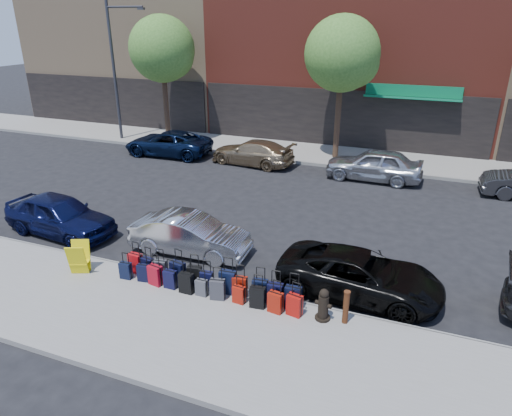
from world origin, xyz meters
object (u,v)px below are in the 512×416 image
at_px(tree_center, 345,56).
at_px(car_near_1, 190,235).
at_px(suitcase_front_5, 207,281).
at_px(car_far_1, 252,152).
at_px(car_far_2, 374,164).
at_px(display_rack, 79,258).
at_px(car_near_2, 360,275).
at_px(bollard, 346,307).
at_px(tree_left, 164,51).
at_px(streetlight, 116,64).
at_px(fire_hydrant, 323,305).
at_px(car_near_0, 60,215).
at_px(car_far_0, 168,143).

distance_m(tree_center, car_near_1, 13.41).
distance_m(suitcase_front_5, car_far_1, 12.34).
height_order(tree_center, car_far_2, tree_center).
height_order(tree_center, display_rack, tree_center).
bearing_deg(car_near_1, car_near_2, -97.30).
bearing_deg(display_rack, bollard, -18.89).
relative_size(tree_left, streetlight, 0.91).
xyz_separation_m(bollard, car_near_1, (-5.52, 2.11, 0.03)).
relative_size(fire_hydrant, display_rack, 0.91).
relative_size(tree_left, car_near_1, 1.84).
relative_size(bollard, car_near_2, 0.20).
relative_size(car_near_0, car_near_2, 0.94).
relative_size(suitcase_front_5, car_far_2, 0.20).
xyz_separation_m(bollard, car_far_0, (-12.32, 11.92, 0.06)).
xyz_separation_m(tree_center, streetlight, (-13.44, -0.70, -0.75)).
distance_m(fire_hydrant, bollard, 0.56).
bearing_deg(display_rack, car_far_2, 38.46).
bearing_deg(tree_left, display_rack, -68.50).
height_order(display_rack, car_far_2, car_far_2).
xyz_separation_m(car_near_0, car_near_2, (10.60, -0.07, -0.10)).
distance_m(car_near_0, car_far_0, 10.39).
xyz_separation_m(suitcase_front_5, car_near_1, (-1.61, 2.01, 0.22)).
bearing_deg(tree_left, car_near_0, -76.01).
bearing_deg(display_rack, car_far_1, 65.24).
relative_size(streetlight, fire_hydrant, 9.20).
bearing_deg(suitcase_front_5, car_far_0, 121.41).
relative_size(fire_hydrant, car_far_2, 0.19).
xyz_separation_m(bollard, car_far_1, (-7.25, 11.98, 0.03)).
distance_m(car_near_0, car_far_1, 10.80).
bearing_deg(streetlight, bollard, -39.53).
relative_size(car_near_0, car_far_2, 0.95).
distance_m(car_near_1, car_far_1, 10.02).
bearing_deg(suitcase_front_5, tree_left, 120.33).
bearing_deg(display_rack, car_near_0, 119.69).
bearing_deg(car_far_2, streetlight, -96.25).
distance_m(suitcase_front_5, bollard, 3.91).
height_order(bollard, car_near_1, car_near_1).
bearing_deg(car_far_2, tree_left, -100.92).
height_order(tree_left, car_far_1, tree_left).
xyz_separation_m(bollard, car_far_2, (-0.95, 11.75, 0.15)).
bearing_deg(car_far_1, tree_left, -104.23).
bearing_deg(car_near_0, car_far_0, 15.73).
relative_size(bollard, display_rack, 0.95).
xyz_separation_m(display_rack, car_near_2, (7.92, 2.05, 0.00)).
relative_size(tree_center, suitcase_front_5, 8.26).
height_order(car_near_1, car_far_2, car_far_2).
bearing_deg(tree_center, fire_hydrant, -79.63).
height_order(tree_center, bollard, tree_center).
bearing_deg(suitcase_front_5, car_near_1, 124.79).
distance_m(fire_hydrant, car_far_0, 16.79).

